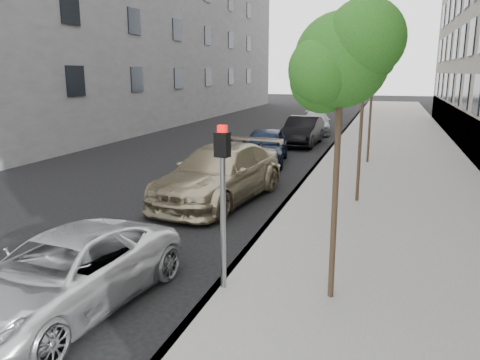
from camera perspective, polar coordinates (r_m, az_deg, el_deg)
The scene contains 12 objects.
ground at distance 8.24m, azimuth -14.13°, elevation -15.86°, with size 160.00×160.00×0.00m, color black.
sidewalk at distance 30.32m, azimuth 18.19°, elevation 5.05°, with size 6.40×72.00×0.14m, color gray.
curb at distance 30.44m, azimuth 12.29°, elevation 5.43°, with size 0.15×72.00×0.14m, color #9E9B93.
tree_near at distance 7.61m, azimuth 12.49°, elevation 14.11°, with size 1.79×1.59×4.86m.
tree_mid at distance 14.10m, azimuth 15.14°, elevation 14.59°, with size 1.77×1.57×5.16m.
tree_far at distance 20.58m, azimuth 15.98°, elevation 12.56°, with size 1.57×1.37×4.58m.
signal_pole at distance 8.04m, azimuth -2.12°, elevation -1.01°, with size 0.26×0.21×2.92m.
minivan at distance 8.47m, azimuth -20.71°, elevation -10.65°, with size 2.14×4.65×1.29m, color silver.
suv at distance 14.53m, azimuth -2.49°, elevation 0.77°, with size 2.38×5.86×1.70m, color tan.
sedan_blue at distance 20.64m, azimuth 3.05°, elevation 4.19°, with size 1.82×4.51×1.54m, color black.
sedan_black at distance 26.07m, azimuth 7.66°, elevation 5.95°, with size 1.64×4.71×1.55m, color black.
sedan_rear at distance 31.30m, azimuth 9.21°, elevation 6.89°, with size 1.91×4.71×1.37m, color #93969B.
Camera 1 is at (3.96, -6.07, 3.92)m, focal length 35.00 mm.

